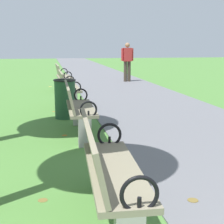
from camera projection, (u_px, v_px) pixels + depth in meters
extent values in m
cube|color=slate|center=(98.00, 75.00, 17.86)|extent=(3.19, 44.00, 0.02)
cube|color=gray|center=(114.00, 170.00, 2.99)|extent=(0.52, 1.62, 0.05)
cube|color=gray|center=(92.00, 146.00, 2.92)|extent=(0.20, 1.60, 0.40)
cube|color=#99968E|center=(104.00, 167.00, 3.76)|extent=(0.21, 0.13, 0.45)
torus|color=black|center=(139.00, 195.00, 2.24)|extent=(0.27, 0.04, 0.27)
cylinder|color=black|center=(139.00, 206.00, 2.25)|extent=(0.03, 0.03, 0.12)
torus|color=black|center=(109.00, 135.00, 3.71)|extent=(0.27, 0.04, 0.27)
cylinder|color=black|center=(109.00, 142.00, 3.73)|extent=(0.03, 0.03, 0.12)
cube|color=gray|center=(81.00, 108.00, 5.91)|extent=(0.47, 1.61, 0.05)
cube|color=gray|center=(70.00, 96.00, 5.83)|extent=(0.15, 1.60, 0.40)
cube|color=#99968E|center=(85.00, 133.00, 5.24)|extent=(0.20, 0.12, 0.45)
cube|color=#99968E|center=(78.00, 114.00, 6.67)|extent=(0.20, 0.12, 0.45)
torus|color=black|center=(88.00, 110.00, 5.16)|extent=(0.27, 0.04, 0.27)
cylinder|color=black|center=(89.00, 115.00, 5.17)|extent=(0.03, 0.03, 0.12)
torus|color=black|center=(81.00, 95.00, 6.63)|extent=(0.27, 0.04, 0.27)
cylinder|color=black|center=(81.00, 99.00, 6.64)|extent=(0.03, 0.03, 0.12)
cube|color=gray|center=(70.00, 88.00, 8.61)|extent=(0.47, 1.61, 0.05)
cube|color=gray|center=(62.00, 79.00, 8.53)|extent=(0.15, 1.60, 0.40)
cube|color=#99968E|center=(73.00, 103.00, 7.95)|extent=(0.20, 0.12, 0.45)
cube|color=#99968E|center=(68.00, 94.00, 9.37)|extent=(0.20, 0.12, 0.45)
torus|color=black|center=(75.00, 87.00, 7.87)|extent=(0.27, 0.04, 0.27)
cylinder|color=black|center=(75.00, 91.00, 7.89)|extent=(0.03, 0.03, 0.12)
torus|color=black|center=(70.00, 81.00, 9.33)|extent=(0.27, 0.04, 0.27)
cylinder|color=black|center=(70.00, 83.00, 9.35)|extent=(0.03, 0.03, 0.12)
cube|color=gray|center=(64.00, 77.00, 11.56)|extent=(0.49, 1.61, 0.05)
cube|color=gray|center=(58.00, 71.00, 11.48)|extent=(0.17, 1.60, 0.40)
cube|color=#99968E|center=(66.00, 87.00, 10.90)|extent=(0.20, 0.13, 0.45)
cube|color=#99968E|center=(63.00, 82.00, 12.32)|extent=(0.20, 0.13, 0.45)
torus|color=black|center=(68.00, 76.00, 10.82)|extent=(0.27, 0.04, 0.27)
cylinder|color=black|center=(68.00, 78.00, 10.84)|extent=(0.03, 0.03, 0.12)
torus|color=black|center=(64.00, 72.00, 12.28)|extent=(0.27, 0.04, 0.27)
cylinder|color=black|center=(64.00, 74.00, 12.29)|extent=(0.03, 0.03, 0.12)
cylinder|color=#3D3328|center=(125.00, 71.00, 14.37)|extent=(0.14, 0.14, 0.85)
cylinder|color=#3D3328|center=(129.00, 71.00, 14.40)|extent=(0.14, 0.14, 0.85)
cube|color=#B22D2D|center=(127.00, 55.00, 14.25)|extent=(0.35, 0.24, 0.56)
sphere|color=#9E7051|center=(127.00, 45.00, 14.17)|extent=(0.20, 0.20, 0.20)
cylinder|color=#B22D2D|center=(122.00, 55.00, 14.20)|extent=(0.09, 0.09, 0.52)
cylinder|color=#B22D2D|center=(132.00, 55.00, 14.30)|extent=(0.09, 0.09, 0.52)
cylinder|color=#234C2D|center=(65.00, 100.00, 7.28)|extent=(0.44, 0.44, 0.80)
torus|color=black|center=(65.00, 80.00, 7.19)|extent=(0.48, 0.48, 0.04)
cylinder|color=gold|center=(50.00, 87.00, 12.83)|extent=(0.15, 0.15, 0.00)
cylinder|color=#AD6B23|center=(54.00, 111.00, 8.05)|extent=(0.08, 0.08, 0.00)
cylinder|color=#AD6B23|center=(65.00, 135.00, 5.94)|extent=(0.10, 0.10, 0.00)
cylinder|color=brown|center=(43.00, 200.00, 3.46)|extent=(0.13, 0.13, 0.00)
cylinder|color=brown|center=(193.00, 200.00, 3.41)|extent=(0.11, 0.11, 0.00)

